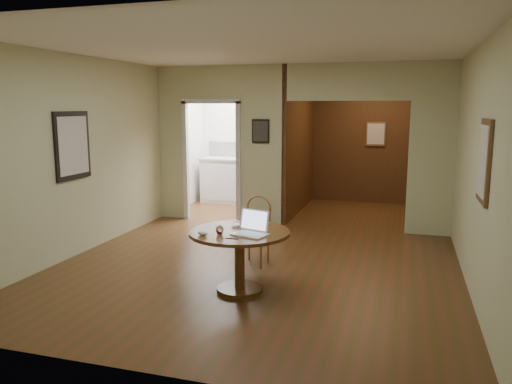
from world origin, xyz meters
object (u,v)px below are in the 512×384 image
(dining_table, at_px, (240,247))
(chair, at_px, (257,226))
(open_laptop, at_px, (252,228))
(closed_laptop, at_px, (247,226))

(dining_table, bearing_deg, chair, 96.27)
(dining_table, relative_size, open_laptop, 2.69)
(dining_table, xyz_separation_m, closed_laptop, (0.02, 0.19, 0.19))
(chair, relative_size, open_laptop, 2.17)
(dining_table, distance_m, chair, 1.02)
(chair, bearing_deg, closed_laptop, -76.04)
(dining_table, height_order, closed_laptop, closed_laptop)
(chair, bearing_deg, dining_table, -78.91)
(dining_table, distance_m, open_laptop, 0.30)
(dining_table, relative_size, closed_laptop, 3.28)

